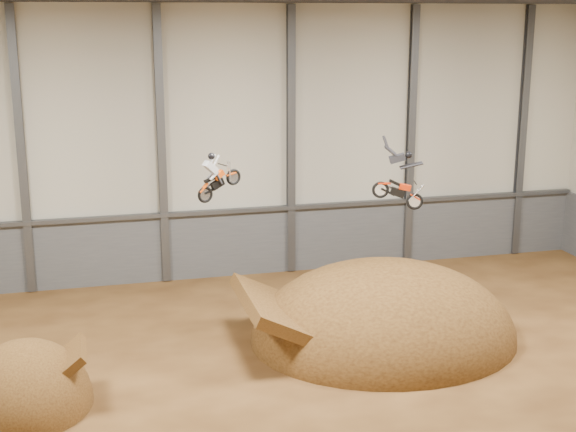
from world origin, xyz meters
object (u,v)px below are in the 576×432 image
at_px(landing_ramp, 383,338).
at_px(fmx_rider_a, 222,170).
at_px(takeoff_ramp, 27,405).
at_px(fmx_rider_b, 396,174).

xyz_separation_m(landing_ramp, fmx_rider_a, (-6.98, -0.88, 7.81)).
bearing_deg(takeoff_ramp, landing_ramp, 10.20).
height_order(landing_ramp, fmx_rider_a, fmx_rider_a).
xyz_separation_m(takeoff_ramp, fmx_rider_b, (14.77, 2.70, 7.12)).
xyz_separation_m(takeoff_ramp, landing_ramp, (14.42, 2.60, 0.00)).
xyz_separation_m(landing_ramp, fmx_rider_b, (0.36, 0.11, 7.12)).
bearing_deg(fmx_rider_b, takeoff_ramp, -154.41).
bearing_deg(fmx_rider_b, fmx_rider_a, -157.10).
distance_m(landing_ramp, fmx_rider_b, 7.13).
bearing_deg(landing_ramp, fmx_rider_a, -172.80).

